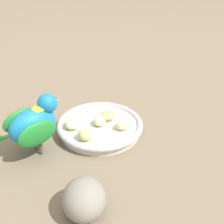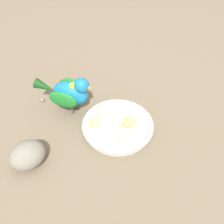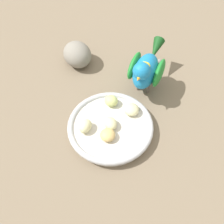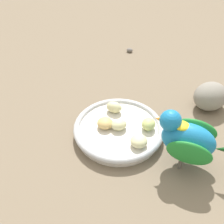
{
  "view_description": "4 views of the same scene",
  "coord_description": "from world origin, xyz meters",
  "views": [
    {
      "loc": [
        -0.23,
        0.63,
        0.46
      ],
      "look_at": [
        -0.0,
        0.01,
        0.06
      ],
      "focal_mm": 50.34,
      "sensor_mm": 36.0,
      "label": 1
    },
    {
      "loc": [
        -0.4,
        0.12,
        0.51
      ],
      "look_at": [
        0.04,
        0.03,
        0.06
      ],
      "focal_mm": 34.95,
      "sensor_mm": 36.0,
      "label": 2
    },
    {
      "loc": [
        -0.01,
        -0.38,
        0.64
      ],
      "look_at": [
        0.03,
        0.04,
        0.05
      ],
      "focal_mm": 46.73,
      "sensor_mm": 36.0,
      "label": 3
    },
    {
      "loc": [
        0.54,
        -0.06,
        0.54
      ],
      "look_at": [
        0.01,
        0.0,
        0.06
      ],
      "focal_mm": 49.16,
      "sensor_mm": 36.0,
      "label": 4
    }
  ],
  "objects": [
    {
      "name": "ground_plane",
      "position": [
        0.0,
        0.0,
        0.0
      ],
      "size": [
        4.0,
        4.0,
        0.0
      ],
      "primitive_type": "plane",
      "color": "#756651"
    },
    {
      "name": "feeding_bowl",
      "position": [
        0.02,
        0.02,
        0.02
      ],
      "size": [
        0.22,
        0.22,
        0.03
      ],
      "color": "beige",
      "rests_on": "ground_plane"
    },
    {
      "name": "apple_piece_0",
      "position": [
        0.02,
        0.02,
        0.03
      ],
      "size": [
        0.04,
        0.04,
        0.02
      ],
      "primitive_type": "ellipsoid",
      "rotation": [
        0.0,
        0.0,
        4.96
      ],
      "color": "beige",
      "rests_on": "feeding_bowl"
    },
    {
      "name": "apple_piece_1",
      "position": [
        -0.04,
        0.02,
        0.04
      ],
      "size": [
        0.04,
        0.05,
        0.03
      ],
      "primitive_type": "ellipsoid",
      "rotation": [
        0.0,
        0.0,
        1.06
      ],
      "color": "beige",
      "rests_on": "feeding_bowl"
    },
    {
      "name": "apple_piece_2",
      "position": [
        0.01,
        -0.01,
        0.03
      ],
      "size": [
        0.05,
        0.05,
        0.02
      ],
      "primitive_type": "ellipsoid",
      "rotation": [
        0.0,
        0.0,
        4.45
      ],
      "color": "tan",
      "rests_on": "feeding_bowl"
    },
    {
      "name": "apple_piece_3",
      "position": [
        0.03,
        0.09,
        0.03
      ],
      "size": [
        0.05,
        0.05,
        0.03
      ],
      "primitive_type": "ellipsoid",
      "rotation": [
        0.0,
        0.0,
        2.62
      ],
      "color": "#C6D17A",
      "rests_on": "feeding_bowl"
    },
    {
      "name": "apple_piece_4",
      "position": [
        0.08,
        0.06,
        0.03
      ],
      "size": [
        0.04,
        0.04,
        0.02
      ],
      "primitive_type": "ellipsoid",
      "rotation": [
        0.0,
        0.0,
        3.01
      ],
      "color": "beige",
      "rests_on": "feeding_bowl"
    },
    {
      "name": "parrot",
      "position": [
        0.13,
        0.15,
        0.08
      ],
      "size": [
        0.13,
        0.18,
        0.14
      ],
      "rotation": [
        0.0,
        0.0,
        -2.07
      ],
      "color": "#59544C",
      "rests_on": "ground_plane"
    },
    {
      "name": "rock_large",
      "position": [
        -0.05,
        0.27,
        0.04
      ],
      "size": [
        0.11,
        0.12,
        0.07
      ],
      "primitive_type": "ellipsoid",
      "rotation": [
        0.0,
        0.0,
        5.17
      ],
      "color": "gray",
      "rests_on": "ground_plane"
    },
    {
      "name": "pebble_0",
      "position": [
        -0.36,
        0.11,
        0.01
      ],
      "size": [
        0.02,
        0.02,
        0.01
      ],
      "primitive_type": "ellipsoid",
      "rotation": [
        0.0,
        0.0,
        1.27
      ],
      "color": "slate",
      "rests_on": "ground_plane"
    }
  ]
}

